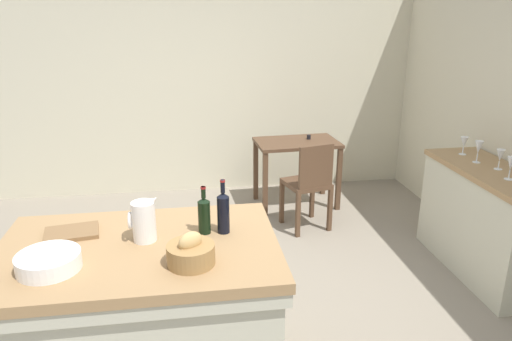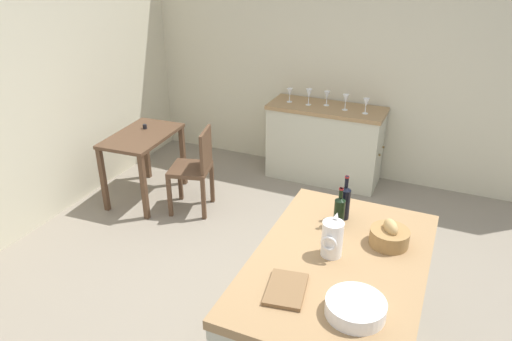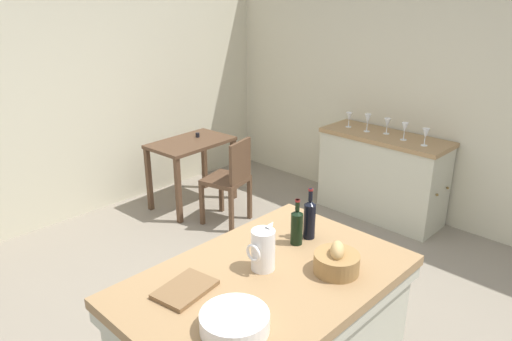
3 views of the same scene
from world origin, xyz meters
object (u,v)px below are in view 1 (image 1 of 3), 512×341
Objects in this scene: bread_basket at (191,253)px; island_table at (144,309)px; pitcher at (144,221)px; wash_bowl at (49,262)px; wine_glass_left at (511,164)px; writing_desk at (297,152)px; wine_bottle_dark at (223,211)px; side_cabinet at (486,222)px; wooden_chair at (309,183)px; wine_bottle_amber at (204,214)px; wine_glass_far_right at (464,142)px; wine_glass_middle at (500,156)px; wine_glass_right at (479,148)px; cutting_board at (72,233)px.

island_table is at bearing 140.07° from bread_basket.
pitcher is 0.87× the size of wash_bowl.
wine_glass_left reaches higher than bread_basket.
writing_desk is at bearing 59.43° from pitcher.
writing_desk is 2.67m from wine_bottle_dark.
side_cabinet is 1.61m from wooden_chair.
island_table is 0.73m from wine_bottle_dark.
wine_bottle_amber is (0.79, 0.30, 0.07)m from wash_bowl.
island_table is at bearing -163.86° from wine_bottle_amber.
island_table is 3.06m from wine_glass_far_right.
wine_glass_left is 1.11× the size of wine_glass_far_right.
bread_basket is at bearing -113.55° from writing_desk.
side_cabinet is 8.33× the size of wine_glass_far_right.
bread_basket is at bearing -155.53° from wine_glass_middle.
wash_bowl is 1.96× the size of wine_glass_far_right.
wine_glass_left is 0.66m from wine_glass_far_right.
side_cabinet is 7.54× the size of wine_glass_left.
side_cabinet is 2.53m from wine_bottle_amber.
wine_glass_right reaches higher than wine_glass_left.
wash_bowl is 0.39m from cutting_board.
wooden_chair is 5.15× the size of wine_glass_left.
side_cabinet is at bearing 17.94° from wine_bottle_amber.
wine_glass_right is (-0.07, 0.19, 0.02)m from wine_glass_middle.
wooden_chair is 2.10m from wine_bottle_dark.
cutting_board is (-1.86, -1.68, 0.40)m from wooden_chair.
wine_bottle_amber reaches higher than bread_basket.
pitcher reaches higher than wine_glass_middle.
wooden_chair is 2.37m from pitcher.
pitcher is at bearing 60.64° from island_table.
wash_bowl is 0.85m from wine_bottle_amber.
wash_bowl is 3.22m from wine_glass_left.
wine_glass_far_right is (3.10, 1.12, 0.11)m from cutting_board.
cutting_board is at bearing 147.12° from bread_basket.
wine_glass_left is at bearing 15.23° from wash_bowl.
writing_desk is 5.81× the size of wine_glass_far_right.
wine_bottle_amber is at bearing -114.85° from writing_desk.
wine_glass_right is at bearing 15.96° from cutting_board.
cutting_board reaches higher than writing_desk.
island_table is at bearing -162.21° from wine_glass_middle.
cutting_board is at bearing 173.64° from wine_bottle_dark.
wine_glass_far_right is at bearing -45.26° from writing_desk.
wine_glass_right is (1.22, -0.80, 0.53)m from wooden_chair.
wash_bowl is 1.28× the size of bread_basket.
wine_bottle_amber is (0.34, 0.04, -0.00)m from pitcher.
pitcher is 1.53× the size of wine_glass_left.
wine_glass_middle reaches higher than wooden_chair.
bread_basket is 1.49× the size of wine_glass_middle.
wine_glass_right is at bearing 28.71° from bread_basket.
cutting_board is 1.68× the size of wine_glass_left.
cutting_board is at bearing -137.88° from wooden_chair.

